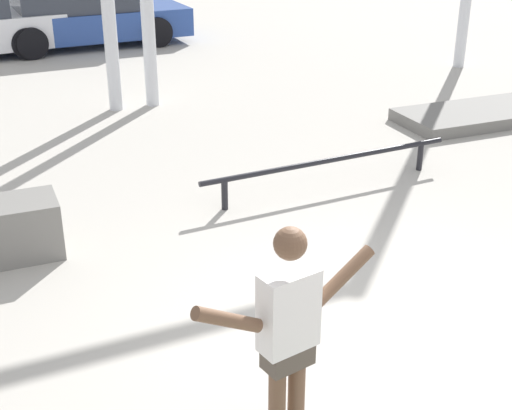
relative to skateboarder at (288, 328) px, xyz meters
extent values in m
plane|color=#B2ADA3|center=(1.19, 0.51, -0.82)|extent=(36.00, 36.00, 0.00)
cylinder|color=brown|center=(-0.07, -0.01, -0.47)|extent=(0.11, 0.11, 0.69)
cylinder|color=brown|center=(0.07, 0.01, -0.47)|extent=(0.11, 0.11, 0.69)
cube|color=#4C4238|center=(0.00, 0.00, -0.18)|extent=(0.32, 0.21, 0.15)
cube|color=silver|center=(0.00, 0.00, 0.12)|extent=(0.37, 0.23, 0.50)
sphere|color=brown|center=(0.00, 0.00, 0.56)|extent=(0.19, 0.19, 0.19)
cylinder|color=brown|center=(-0.41, -0.07, 0.22)|extent=(0.45, 0.15, 0.30)
cylinder|color=brown|center=(0.41, 0.07, 0.22)|extent=(0.45, 0.15, 0.30)
cube|color=slate|center=(5.79, 4.62, -0.74)|extent=(2.90, 1.23, 0.17)
cylinder|color=black|center=(2.28, 3.36, -0.48)|extent=(3.14, 0.13, 0.06)
cylinder|color=black|center=(0.99, 3.34, -0.65)|extent=(0.07, 0.07, 0.34)
cylinder|color=black|center=(3.56, 3.39, -0.65)|extent=(0.07, 0.07, 0.34)
cylinder|color=black|center=(0.15, 13.12, -0.51)|extent=(0.64, 0.28, 0.62)
cylinder|color=black|center=(0.31, 11.49, -0.51)|extent=(0.64, 0.28, 0.62)
cube|color=#284793|center=(1.56, 12.37, -0.36)|extent=(4.31, 1.75, 0.57)
cylinder|color=black|center=(2.88, 13.23, -0.51)|extent=(0.62, 0.22, 0.62)
cylinder|color=black|center=(2.89, 11.54, -0.51)|extent=(0.62, 0.22, 0.62)
cylinder|color=black|center=(0.22, 13.21, -0.51)|extent=(0.62, 0.22, 0.62)
cylinder|color=black|center=(0.23, 11.52, -0.51)|extent=(0.62, 0.22, 0.62)
camera|label=1|loc=(-1.64, -3.06, 2.36)|focal=50.00mm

